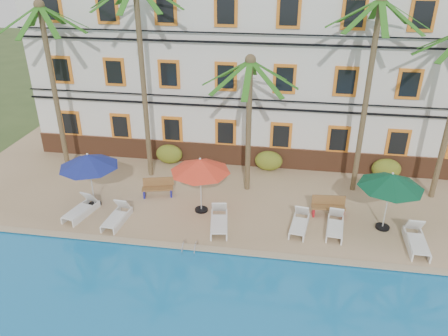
% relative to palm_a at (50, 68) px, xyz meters
% --- Properties ---
extents(ground, '(100.00, 100.00, 0.00)m').
position_rel_palm_a_xyz_m(ground, '(9.96, -4.95, -5.85)').
color(ground, '#384C23').
rests_on(ground, ground).
extents(pool_deck, '(30.00, 12.00, 0.25)m').
position_rel_palm_a_xyz_m(pool_deck, '(9.96, 0.05, -5.72)').
color(pool_deck, tan).
rests_on(pool_deck, ground).
extents(pool_coping, '(30.00, 0.35, 0.06)m').
position_rel_palm_a_xyz_m(pool_coping, '(9.96, -5.85, -5.57)').
color(pool_coping, tan).
rests_on(pool_coping, pool_deck).
extents(hotel_building, '(25.40, 6.44, 10.22)m').
position_rel_palm_a_xyz_m(hotel_building, '(9.96, 5.03, -0.47)').
color(hotel_building, silver).
rests_on(hotel_building, pool_deck).
extents(palm_a, '(4.37, 4.37, 8.80)m').
position_rel_palm_a_xyz_m(palm_a, '(0.00, 0.00, 0.00)').
color(palm_a, brown).
rests_on(palm_a, pool_deck).
extents(palm_b, '(4.37, 4.37, 9.91)m').
position_rel_palm_a_xyz_m(palm_b, '(4.69, 0.10, 0.62)').
color(palm_b, brown).
rests_on(palm_b, pool_deck).
extents(palm_c, '(4.37, 4.37, 6.75)m').
position_rel_palm_a_xyz_m(palm_c, '(9.97, -0.62, -1.18)').
color(palm_c, brown).
rests_on(palm_c, pool_deck).
extents(palm_d, '(4.37, 4.37, 9.31)m').
position_rel_palm_a_xyz_m(palm_d, '(15.25, 0.14, 0.29)').
color(palm_d, brown).
rests_on(palm_d, pool_deck).
extents(shrub_left, '(1.50, 0.90, 1.10)m').
position_rel_palm_a_xyz_m(shrub_left, '(5.31, 1.65, -5.05)').
color(shrub_left, '#205C1A').
rests_on(shrub_left, pool_deck).
extents(shrub_mid, '(1.50, 0.90, 1.10)m').
position_rel_palm_a_xyz_m(shrub_mid, '(10.89, 1.65, -5.05)').
color(shrub_mid, '#205C1A').
rests_on(shrub_mid, pool_deck).
extents(shrub_right, '(1.50, 0.90, 1.10)m').
position_rel_palm_a_xyz_m(shrub_right, '(17.05, 1.65, -5.05)').
color(shrub_right, '#205C1A').
rests_on(shrub_right, pool_deck).
extents(umbrella_blue, '(2.72, 2.72, 2.72)m').
position_rel_palm_a_xyz_m(umbrella_blue, '(3.02, -3.34, -3.27)').
color(umbrella_blue, black).
rests_on(umbrella_blue, pool_deck).
extents(umbrella_red, '(2.72, 2.72, 2.71)m').
position_rel_palm_a_xyz_m(umbrella_red, '(8.11, -3.02, -3.28)').
color(umbrella_red, black).
rests_on(umbrella_red, pool_deck).
extents(umbrella_green, '(2.73, 2.73, 2.72)m').
position_rel_palm_a_xyz_m(umbrella_green, '(16.18, -3.17, -3.27)').
color(umbrella_green, black).
rests_on(umbrella_green, pool_deck).
extents(lounger_a, '(1.10, 2.02, 0.91)m').
position_rel_palm_a_xyz_m(lounger_a, '(2.79, -4.21, -5.30)').
color(lounger_a, silver).
rests_on(lounger_a, pool_deck).
extents(lounger_b, '(0.82, 1.92, 0.88)m').
position_rel_palm_a_xyz_m(lounger_b, '(4.62, -4.53, -5.31)').
color(lounger_b, silver).
rests_on(lounger_b, pool_deck).
extents(lounger_c, '(1.02, 2.11, 0.95)m').
position_rel_palm_a_xyz_m(lounger_c, '(9.14, -4.20, -5.29)').
color(lounger_c, silver).
rests_on(lounger_c, pool_deck).
extents(lounger_d, '(0.92, 1.93, 0.88)m').
position_rel_palm_a_xyz_m(lounger_d, '(12.59, -3.79, -5.31)').
color(lounger_d, silver).
rests_on(lounger_d, pool_deck).
extents(lounger_e, '(0.87, 1.95, 0.89)m').
position_rel_palm_a_xyz_m(lounger_e, '(14.10, -3.73, -5.31)').
color(lounger_e, silver).
rests_on(lounger_e, pool_deck).
extents(lounger_f, '(0.77, 2.05, 0.96)m').
position_rel_palm_a_xyz_m(lounger_f, '(17.28, -4.33, -5.28)').
color(lounger_f, silver).
rests_on(lounger_f, pool_deck).
extents(bench_left, '(1.57, 0.83, 0.93)m').
position_rel_palm_a_xyz_m(bench_left, '(5.71, -1.99, -5.13)').
color(bench_left, olive).
rests_on(bench_left, pool_deck).
extents(bench_right, '(1.53, 0.59, 0.93)m').
position_rel_palm_a_xyz_m(bench_right, '(13.86, -2.45, -5.13)').
color(bench_right, olive).
rests_on(bench_right, pool_deck).
extents(pool_ladder, '(0.54, 0.74, 0.74)m').
position_rel_palm_a_xyz_m(pool_ladder, '(8.24, -5.95, -5.60)').
color(pool_ladder, silver).
rests_on(pool_ladder, ground).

